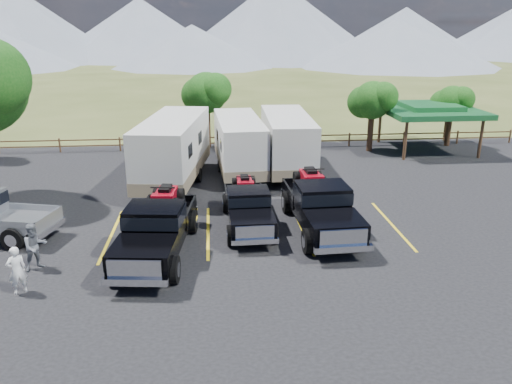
{
  "coord_description": "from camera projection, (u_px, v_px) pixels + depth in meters",
  "views": [
    {
      "loc": [
        -1.72,
        -15.48,
        8.42
      ],
      "look_at": [
        0.07,
        4.41,
        1.6
      ],
      "focal_mm": 35.0,
      "sensor_mm": 36.0,
      "label": 1
    }
  ],
  "objects": [
    {
      "name": "ground",
      "position": [
        265.0,
        276.0,
        17.46
      ],
      "size": [
        320.0,
        320.0,
        0.0
      ],
      "primitive_type": "plane",
      "color": "#414D20",
      "rests_on": "ground"
    },
    {
      "name": "asphalt_lot",
      "position": [
        257.0,
        240.0,
        20.28
      ],
      "size": [
        44.0,
        34.0,
        0.04
      ],
      "primitive_type": "cube",
      "color": "black",
      "rests_on": "ground"
    },
    {
      "name": "stall_lines",
      "position": [
        255.0,
        230.0,
        21.21
      ],
      "size": [
        12.12,
        5.5,
        0.01
      ],
      "color": "yellow",
      "rests_on": "asphalt_lot"
    },
    {
      "name": "tree_ne_a",
      "position": [
        372.0,
        100.0,
        33.13
      ],
      "size": [
        3.11,
        2.92,
        4.76
      ],
      "color": "black",
      "rests_on": "ground"
    },
    {
      "name": "tree_ne_b",
      "position": [
        451.0,
        102.0,
        34.7
      ],
      "size": [
        2.77,
        2.59,
        4.27
      ],
      "color": "black",
      "rests_on": "ground"
    },
    {
      "name": "tree_north",
      "position": [
        206.0,
        93.0,
        33.97
      ],
      "size": [
        3.46,
        3.24,
        5.25
      ],
      "color": "black",
      "rests_on": "ground"
    },
    {
      "name": "rail_fence",
      "position": [
        265.0,
        140.0,
        34.87
      ],
      "size": [
        36.12,
        0.12,
        1.0
      ],
      "color": "brown",
      "rests_on": "ground"
    },
    {
      "name": "pavilion",
      "position": [
        430.0,
        110.0,
        33.68
      ],
      "size": [
        6.2,
        6.2,
        3.22
      ],
      "color": "brown",
      "rests_on": "ground"
    },
    {
      "name": "mountain_range",
      "position": [
        183.0,
        25.0,
        114.15
      ],
      "size": [
        209.0,
        71.0,
        20.0
      ],
      "color": "gray",
      "rests_on": "ground"
    },
    {
      "name": "rig_left",
      "position": [
        157.0,
        227.0,
        18.77
      ],
      "size": [
        2.97,
        6.88,
        2.23
      ],
      "rotation": [
        0.0,
        0.0,
        -0.12
      ],
      "color": "black",
      "rests_on": "asphalt_lot"
    },
    {
      "name": "rig_center",
      "position": [
        248.0,
        205.0,
        21.41
      ],
      "size": [
        2.1,
        5.72,
        1.9
      ],
      "rotation": [
        0.0,
        0.0,
        0.02
      ],
      "color": "black",
      "rests_on": "asphalt_lot"
    },
    {
      "name": "rig_right",
      "position": [
        320.0,
        204.0,
        21.04
      ],
      "size": [
        2.61,
        6.88,
        2.27
      ],
      "rotation": [
        0.0,
        0.0,
        0.04
      ],
      "color": "black",
      "rests_on": "asphalt_lot"
    },
    {
      "name": "trailer_left",
      "position": [
        173.0,
        150.0,
        26.74
      ],
      "size": [
        3.87,
        10.31,
        3.56
      ],
      "rotation": [
        0.0,
        0.0,
        -0.15
      ],
      "color": "silver",
      "rests_on": "asphalt_lot"
    },
    {
      "name": "trailer_center",
      "position": [
        239.0,
        145.0,
        28.74
      ],
      "size": [
        2.77,
        9.2,
        3.19
      ],
      "rotation": [
        0.0,
        0.0,
        0.05
      ],
      "color": "silver",
      "rests_on": "asphalt_lot"
    },
    {
      "name": "trailer_right",
      "position": [
        287.0,
        142.0,
        28.98
      ],
      "size": [
        2.68,
        9.58,
        3.33
      ],
      "rotation": [
        0.0,
        0.0,
        -0.03
      ],
      "color": "silver",
      "rests_on": "asphalt_lot"
    },
    {
      "name": "person_a",
      "position": [
        17.0,
        270.0,
        16.03
      ],
      "size": [
        0.72,
        0.66,
        1.64
      ],
      "primitive_type": "imported",
      "rotation": [
        0.0,
        0.0,
        3.74
      ],
      "color": "white",
      "rests_on": "asphalt_lot"
    },
    {
      "name": "person_b",
      "position": [
        35.0,
        246.0,
        17.62
      ],
      "size": [
        1.07,
        1.02,
        1.73
      ],
      "primitive_type": "imported",
      "rotation": [
        0.0,
        0.0,
        0.63
      ],
      "color": "slate",
      "rests_on": "asphalt_lot"
    }
  ]
}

